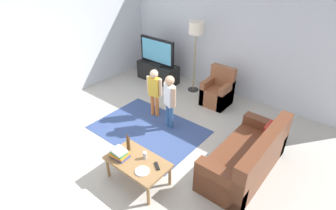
{
  "coord_description": "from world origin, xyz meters",
  "views": [
    {
      "loc": [
        2.84,
        -2.86,
        3.36
      ],
      "look_at": [
        0.0,
        0.6,
        0.65
      ],
      "focal_mm": 28.93,
      "sensor_mm": 36.0,
      "label": 1
    }
  ],
  "objects_px": {
    "armchair": "(218,92)",
    "tv_remote": "(157,166)",
    "child_center": "(170,97)",
    "coffee_table": "(138,163)",
    "couch": "(249,159)",
    "bottle": "(128,143)",
    "book_stack": "(119,153)",
    "child_near_tv": "(154,89)",
    "tv": "(157,52)",
    "floor_lamp": "(196,32)",
    "tv_stand": "(158,72)",
    "plate": "(142,171)",
    "soda_can": "(145,155)"
  },
  "relations": [
    {
      "from": "couch",
      "to": "child_near_tv",
      "type": "distance_m",
      "value": 2.44
    },
    {
      "from": "armchair",
      "to": "book_stack",
      "type": "relative_size",
      "value": 3.06
    },
    {
      "from": "tv_stand",
      "to": "armchair",
      "type": "bearing_deg",
      "value": -1.17
    },
    {
      "from": "tv_remote",
      "to": "floor_lamp",
      "type": "bearing_deg",
      "value": 149.45
    },
    {
      "from": "floor_lamp",
      "to": "soda_can",
      "type": "height_order",
      "value": "floor_lamp"
    },
    {
      "from": "bottle",
      "to": "soda_can",
      "type": "bearing_deg",
      "value": 3.27
    },
    {
      "from": "child_near_tv",
      "to": "soda_can",
      "type": "bearing_deg",
      "value": -52.82
    },
    {
      "from": "book_stack",
      "to": "bottle",
      "type": "xyz_separation_m",
      "value": [
        -0.02,
        0.21,
        0.06
      ]
    },
    {
      "from": "couch",
      "to": "plate",
      "type": "xyz_separation_m",
      "value": [
        -1.07,
        -1.41,
        0.14
      ]
    },
    {
      "from": "tv_stand",
      "to": "plate",
      "type": "xyz_separation_m",
      "value": [
        2.43,
        -3.13,
        0.18
      ]
    },
    {
      "from": "tv",
      "to": "soda_can",
      "type": "xyz_separation_m",
      "value": [
        2.26,
        -2.87,
        -0.37
      ]
    },
    {
      "from": "couch",
      "to": "tv_remote",
      "type": "xyz_separation_m",
      "value": [
        -0.97,
        -1.19,
        0.14
      ]
    },
    {
      "from": "tv",
      "to": "tv_remote",
      "type": "bearing_deg",
      "value": -48.79
    },
    {
      "from": "couch",
      "to": "tv",
      "type": "bearing_deg",
      "value": 154.02
    },
    {
      "from": "child_center",
      "to": "coffee_table",
      "type": "distance_m",
      "value": 1.63
    },
    {
      "from": "tv_stand",
      "to": "child_center",
      "type": "xyz_separation_m",
      "value": [
        1.65,
        -1.52,
        0.46
      ]
    },
    {
      "from": "child_center",
      "to": "book_stack",
      "type": "distance_m",
      "value": 1.64
    },
    {
      "from": "tv_stand",
      "to": "floor_lamp",
      "type": "height_order",
      "value": "floor_lamp"
    },
    {
      "from": "tv_stand",
      "to": "armchair",
      "type": "height_order",
      "value": "armchair"
    },
    {
      "from": "tv_stand",
      "to": "book_stack",
      "type": "xyz_separation_m",
      "value": [
        1.93,
        -3.12,
        0.24
      ]
    },
    {
      "from": "tv_stand",
      "to": "bottle",
      "type": "relative_size",
      "value": 3.9
    },
    {
      "from": "child_center",
      "to": "soda_can",
      "type": "height_order",
      "value": "child_center"
    },
    {
      "from": "child_near_tv",
      "to": "book_stack",
      "type": "relative_size",
      "value": 3.74
    },
    {
      "from": "couch",
      "to": "bottle",
      "type": "relative_size",
      "value": 5.85
    },
    {
      "from": "armchair",
      "to": "tv_remote",
      "type": "xyz_separation_m",
      "value": [
        0.6,
        -2.87,
        0.13
      ]
    },
    {
      "from": "tv",
      "to": "coffee_table",
      "type": "relative_size",
      "value": 1.1
    },
    {
      "from": "armchair",
      "to": "book_stack",
      "type": "bearing_deg",
      "value": -90.07
    },
    {
      "from": "couch",
      "to": "tv_stand",
      "type": "bearing_deg",
      "value": 153.74
    },
    {
      "from": "tv_remote",
      "to": "child_near_tv",
      "type": "bearing_deg",
      "value": 167.1
    },
    {
      "from": "child_near_tv",
      "to": "child_center",
      "type": "bearing_deg",
      "value": -14.75
    },
    {
      "from": "child_near_tv",
      "to": "soda_can",
      "type": "relative_size",
      "value": 9.18
    },
    {
      "from": "tv",
      "to": "plate",
      "type": "xyz_separation_m",
      "value": [
        2.43,
        -3.11,
        -0.42
      ]
    },
    {
      "from": "couch",
      "to": "child_center",
      "type": "distance_m",
      "value": 1.91
    },
    {
      "from": "couch",
      "to": "floor_lamp",
      "type": "distance_m",
      "value": 3.3
    },
    {
      "from": "tv_stand",
      "to": "tv",
      "type": "xyz_separation_m",
      "value": [
        0.0,
        -0.02,
        0.6
      ]
    },
    {
      "from": "coffee_table",
      "to": "plate",
      "type": "xyz_separation_m",
      "value": [
        0.22,
        -0.12,
        0.06
      ]
    },
    {
      "from": "couch",
      "to": "child_center",
      "type": "xyz_separation_m",
      "value": [
        -1.85,
        0.2,
        0.41
      ]
    },
    {
      "from": "floor_lamp",
      "to": "coffee_table",
      "type": "height_order",
      "value": "floor_lamp"
    },
    {
      "from": "floor_lamp",
      "to": "child_center",
      "type": "height_order",
      "value": "floor_lamp"
    },
    {
      "from": "floor_lamp",
      "to": "child_near_tv",
      "type": "height_order",
      "value": "floor_lamp"
    },
    {
      "from": "tv_stand",
      "to": "soda_can",
      "type": "relative_size",
      "value": 10.0
    },
    {
      "from": "book_stack",
      "to": "tv_remote",
      "type": "distance_m",
      "value": 0.64
    },
    {
      "from": "coffee_table",
      "to": "couch",
      "type": "bearing_deg",
      "value": 44.96
    },
    {
      "from": "coffee_table",
      "to": "bottle",
      "type": "distance_m",
      "value": 0.36
    },
    {
      "from": "bottle",
      "to": "tv_remote",
      "type": "height_order",
      "value": "bottle"
    },
    {
      "from": "couch",
      "to": "soda_can",
      "type": "relative_size",
      "value": 15.0
    },
    {
      "from": "tv_remote",
      "to": "tv",
      "type": "bearing_deg",
      "value": 165.55
    },
    {
      "from": "tv_remote",
      "to": "book_stack",
      "type": "bearing_deg",
      "value": -126.34
    },
    {
      "from": "tv",
      "to": "bottle",
      "type": "relative_size",
      "value": 3.58
    },
    {
      "from": "tv_stand",
      "to": "tv_remote",
      "type": "distance_m",
      "value": 3.86
    }
  ]
}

